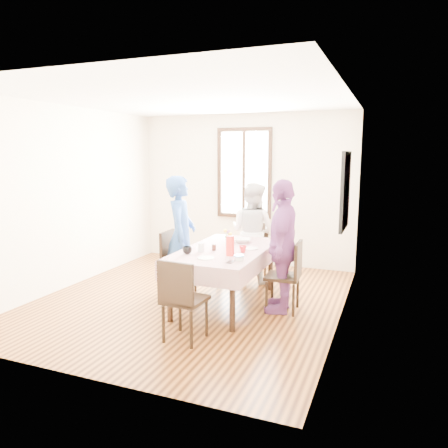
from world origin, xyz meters
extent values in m
plane|color=black|center=(0.00, 0.00, 0.00)|extent=(4.50, 4.50, 0.00)
plane|color=beige|center=(0.00, 2.25, 1.35)|extent=(4.00, 0.00, 4.00)
plane|color=beige|center=(2.00, 0.00, 1.35)|extent=(0.00, 4.50, 4.50)
cube|color=black|center=(0.00, 2.23, 1.65)|extent=(1.02, 0.06, 1.62)
cube|color=white|center=(0.00, 2.24, 1.65)|extent=(0.90, 0.02, 1.50)
cube|color=red|center=(1.98, 0.30, 1.55)|extent=(0.04, 0.76, 0.96)
cube|color=black|center=(0.51, 0.00, 0.38)|extent=(0.92, 1.73, 0.75)
cube|color=#500716|center=(0.51, 0.00, 0.76)|extent=(1.04, 1.85, 0.01)
cube|color=black|center=(-0.26, 0.16, 0.46)|extent=(0.44, 0.44, 0.91)
cube|color=black|center=(1.28, 0.05, 0.46)|extent=(0.44, 0.44, 0.91)
cube|color=black|center=(0.51, 1.19, 0.46)|extent=(0.45, 0.45, 0.91)
cube|color=black|center=(0.51, -1.19, 0.46)|extent=(0.45, 0.45, 0.91)
imported|color=#254889|center=(-0.24, 0.16, 0.85)|extent=(0.57, 0.71, 1.70)
imported|color=silver|center=(0.51, 1.16, 0.78)|extent=(0.89, 0.77, 1.56)
imported|color=#7B3B7D|center=(1.26, 0.05, 0.85)|extent=(0.53, 1.04, 1.69)
imported|color=black|center=(0.18, -0.45, 0.81)|extent=(0.15, 0.15, 0.09)
imported|color=red|center=(0.79, -0.12, 0.80)|extent=(0.11, 0.11, 0.09)
imported|color=#0C7226|center=(0.41, 0.41, 0.81)|extent=(0.17, 0.17, 0.09)
imported|color=white|center=(0.59, 0.45, 0.79)|extent=(0.29, 0.29, 0.06)
cube|color=red|center=(0.71, -0.34, 0.88)|extent=(0.08, 0.08, 0.25)
cylinder|color=white|center=(0.89, -0.52, 0.79)|extent=(0.11, 0.11, 0.05)
cylinder|color=black|center=(0.41, -0.15, 0.80)|extent=(0.05, 0.05, 0.08)
cylinder|color=silver|center=(0.29, -0.28, 0.82)|extent=(0.08, 0.08, 0.11)
cube|color=black|center=(0.82, -0.64, 0.77)|extent=(0.07, 0.13, 0.01)
cylinder|color=silver|center=(0.52, 0.06, 0.83)|extent=(0.06, 0.06, 0.13)
cylinder|color=white|center=(0.82, 0.11, 0.77)|extent=(0.20, 0.20, 0.01)
cylinder|color=white|center=(0.53, 0.67, 0.77)|extent=(0.20, 0.20, 0.01)
cylinder|color=white|center=(0.49, -0.58, 0.77)|extent=(0.20, 0.20, 0.01)
cylinder|color=blue|center=(0.89, -0.52, 0.82)|extent=(0.12, 0.12, 0.01)
camera|label=1|loc=(2.51, -5.10, 2.00)|focal=34.17mm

